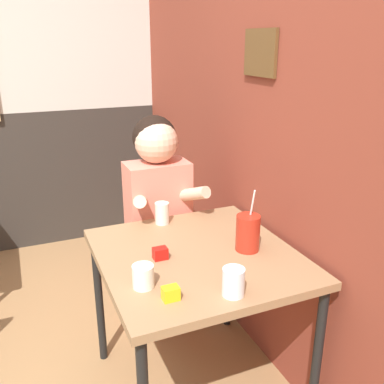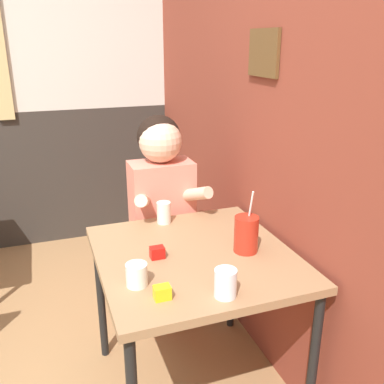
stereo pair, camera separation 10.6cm
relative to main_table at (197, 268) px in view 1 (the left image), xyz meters
name	(u,v)px [view 1 (the left image)]	position (x,y,z in m)	size (l,w,h in m)	color
brick_wall_right	(214,87)	(0.47, 0.83, 0.68)	(0.08, 4.24, 2.70)	brown
main_table	(197,268)	(0.00, 0.00, 0.00)	(0.83, 0.87, 0.74)	#93704C
person_seated	(158,217)	(0.02, 0.58, 0.01)	(0.42, 0.42, 1.25)	#EA7F6B
cocktail_pitcher	(248,233)	(0.22, -0.06, 0.15)	(0.11, 0.11, 0.28)	#B22819
glass_near_pitcher	(233,282)	(-0.01, -0.35, 0.13)	(0.08, 0.08, 0.11)	silver
glass_center	(143,276)	(-0.29, -0.17, 0.12)	(0.08, 0.08, 0.09)	silver
glass_far_side	(162,213)	(-0.03, 0.36, 0.13)	(0.07, 0.07, 0.11)	silver
condiment_ketchup	(160,253)	(-0.16, 0.01, 0.10)	(0.06, 0.04, 0.05)	#B7140F
condiment_mustard	(171,293)	(-0.23, -0.29, 0.10)	(0.06, 0.04, 0.05)	yellow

